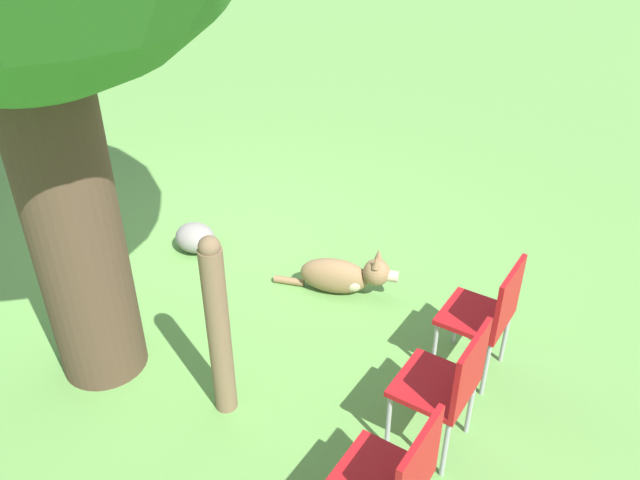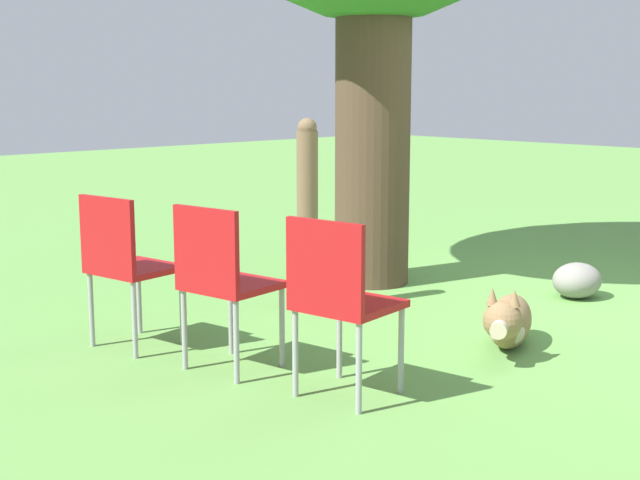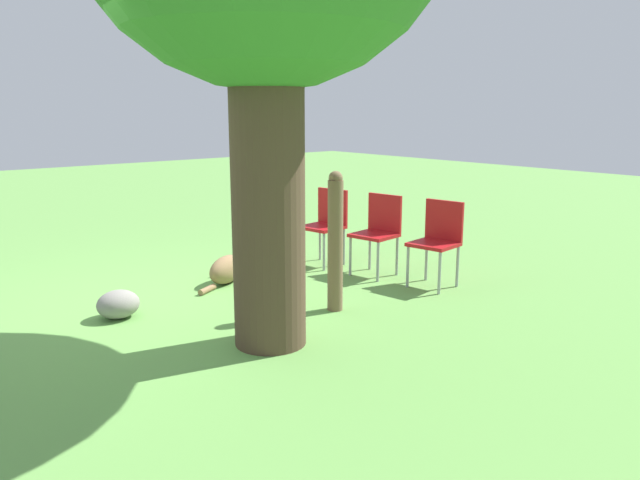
{
  "view_description": "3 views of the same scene",
  "coord_description": "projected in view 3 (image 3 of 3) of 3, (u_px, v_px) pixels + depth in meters",
  "views": [
    {
      "loc": [
        -3.56,
        2.65,
        3.07
      ],
      "look_at": [
        -0.8,
        -0.46,
        0.49
      ],
      "focal_mm": 35.0,
      "sensor_mm": 36.0,
      "label": 1
    },
    {
      "loc": [
        -5.17,
        -3.42,
        1.52
      ],
      "look_at": [
        -1.44,
        0.5,
        0.57
      ],
      "focal_mm": 50.0,
      "sensor_mm": 36.0,
      "label": 2
    },
    {
      "loc": [
        2.49,
        5.06,
        1.86
      ],
      "look_at": [
        -1.5,
        0.3,
        0.52
      ],
      "focal_mm": 35.0,
      "sensor_mm": 36.0,
      "label": 3
    }
  ],
  "objects": [
    {
      "name": "red_chair_1",
      "position": [
        379.0,
        228.0,
        6.96
      ],
      "size": [
        0.48,
        0.5,
        0.9
      ],
      "rotation": [
        0.0,
        0.0,
        0.15
      ],
      "color": "#B21419",
      "rests_on": "ground_plane"
    },
    {
      "name": "fence_post",
      "position": [
        335.0,
        241.0,
        5.68
      ],
      "size": [
        0.14,
        0.14,
        1.3
      ],
      "color": "brown",
      "rests_on": "ground_plane"
    },
    {
      "name": "dog",
      "position": [
        231.0,
        266.0,
        6.74
      ],
      "size": [
        0.95,
        0.57,
        0.42
      ],
      "rotation": [
        0.0,
        0.0,
        3.62
      ],
      "color": "olive",
      "rests_on": "ground_plane"
    },
    {
      "name": "garden_rock",
      "position": [
        118.0,
        304.0,
        5.57
      ],
      "size": [
        0.38,
        0.33,
        0.25
      ],
      "color": "gray",
      "rests_on": "ground_plane"
    },
    {
      "name": "red_chair_0",
      "position": [
        326.0,
        221.0,
        7.41
      ],
      "size": [
        0.48,
        0.5,
        0.9
      ],
      "rotation": [
        0.0,
        0.0,
        0.15
      ],
      "color": "#B21419",
      "rests_on": "ground_plane"
    },
    {
      "name": "red_chair_2",
      "position": [
        438.0,
        237.0,
        6.5
      ],
      "size": [
        0.48,
        0.5,
        0.9
      ],
      "rotation": [
        0.0,
        0.0,
        0.15
      ],
      "color": "#B21419",
      "rests_on": "ground_plane"
    },
    {
      "name": "ground_plane",
      "position": [
        175.0,
        312.0,
        5.75
      ],
      "size": [
        30.0,
        30.0,
        0.0
      ],
      "primitive_type": "plane",
      "color": "#609947"
    }
  ]
}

